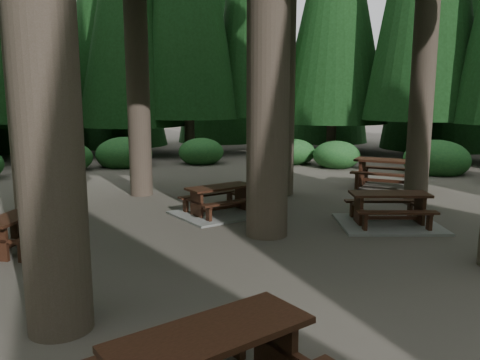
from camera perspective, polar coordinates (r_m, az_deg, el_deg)
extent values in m
plane|color=#49423B|center=(9.28, -1.13, -7.36)|extent=(80.00, 80.00, 0.00)
cube|color=gray|center=(10.87, 17.61, -5.13)|extent=(2.51, 2.24, 0.05)
cube|color=black|center=(10.72, 17.80, -1.64)|extent=(1.79, 1.04, 0.06)
cube|color=black|center=(11.30, 16.87, -2.47)|extent=(1.69, 0.64, 0.05)
cube|color=black|center=(10.26, 18.66, -3.79)|extent=(1.69, 0.64, 0.05)
cube|color=black|center=(10.61, 14.23, -3.59)|extent=(0.20, 0.52, 0.67)
cube|color=black|center=(10.60, 14.25, -3.30)|extent=(0.40, 1.33, 0.06)
cube|color=black|center=(11.02, 21.03, -3.46)|extent=(0.20, 0.52, 0.67)
cube|color=black|center=(11.01, 21.05, -3.18)|extent=(0.40, 1.33, 0.06)
cube|color=black|center=(10.84, 17.65, -4.40)|extent=(1.38, 0.41, 0.07)
cube|color=black|center=(9.49, -25.61, -3.97)|extent=(1.17, 1.64, 0.05)
cube|color=black|center=(9.26, -22.90, -5.73)|extent=(0.82, 1.49, 0.04)
cube|color=black|center=(10.05, -23.45, -5.03)|extent=(0.46, 0.25, 0.61)
cube|color=black|center=(10.04, -23.47, -4.75)|extent=(1.16, 0.57, 0.05)
cube|color=black|center=(9.60, -25.39, -6.79)|extent=(0.58, 1.19, 0.07)
cube|color=gray|center=(11.32, -2.46, -4.08)|extent=(2.52, 2.31, 0.05)
cube|color=black|center=(11.19, -2.48, -0.88)|extent=(1.72, 1.16, 0.05)
cube|color=black|center=(11.68, -3.89, -1.77)|extent=(1.58, 0.78, 0.04)
cube|color=black|center=(10.80, -0.94, -2.70)|extent=(1.58, 0.78, 0.04)
cube|color=black|center=(10.93, -5.30, -3.02)|extent=(0.24, 0.48, 0.64)
cube|color=black|center=(10.92, -5.30, -2.75)|extent=(0.53, 1.23, 0.05)
cube|color=black|center=(11.61, 0.19, -2.23)|extent=(0.24, 0.48, 0.64)
cube|color=black|center=(11.60, 0.19, -1.97)|extent=(0.53, 1.23, 0.05)
cube|color=black|center=(11.29, -2.46, -3.41)|extent=(1.27, 0.55, 0.07)
cube|color=black|center=(15.33, 17.71, 2.26)|extent=(2.06, 1.94, 0.07)
cube|color=black|center=(16.04, 18.03, 1.33)|extent=(1.73, 1.55, 0.06)
cube|color=black|center=(14.71, 17.21, 0.64)|extent=(1.73, 1.55, 0.06)
cube|color=black|center=(15.53, 14.65, 0.85)|extent=(0.48, 0.53, 0.82)
cube|color=black|center=(15.52, 14.66, 1.10)|extent=(1.14, 1.30, 0.07)
cube|color=black|center=(15.28, 20.64, 0.40)|extent=(0.48, 0.53, 0.82)
cube|color=black|center=(15.27, 20.65, 0.65)|extent=(1.14, 1.30, 0.07)
cube|color=black|center=(15.42, 17.58, -0.12)|extent=(1.35, 1.18, 0.09)
cube|color=black|center=(4.23, -3.53, -18.20)|extent=(1.95, 1.34, 0.06)
cube|color=black|center=(4.83, -7.61, -18.54)|extent=(1.78, 0.92, 0.05)
cube|color=black|center=(4.80, 4.28, -19.91)|extent=(0.28, 0.54, 0.73)
cube|color=black|center=(4.77, 4.29, -19.28)|extent=(0.63, 1.38, 0.06)
ellipsoid|color=#1C5326|center=(19.08, 22.79, 2.00)|extent=(2.42, 2.42, 1.49)
ellipsoid|color=#1C5326|center=(19.42, 11.67, 2.68)|extent=(1.90, 1.90, 1.17)
ellipsoid|color=#1C5326|center=(20.25, 6.55, 3.11)|extent=(1.84, 1.84, 1.13)
ellipsoid|color=#1C5326|center=(20.30, -4.76, 3.15)|extent=(1.95, 1.95, 1.20)
ellipsoid|color=#1C5326|center=(19.99, -13.94, 2.79)|extent=(2.31, 2.31, 1.42)
ellipsoid|color=#1C5326|center=(19.46, -20.28, 2.29)|extent=(1.93, 1.93, 1.19)
cone|color=black|center=(31.33, -2.65, 19.59)|extent=(5.34, 5.34, 16.14)
cone|color=black|center=(30.05, -15.94, 20.36)|extent=(6.57, 6.57, 16.86)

